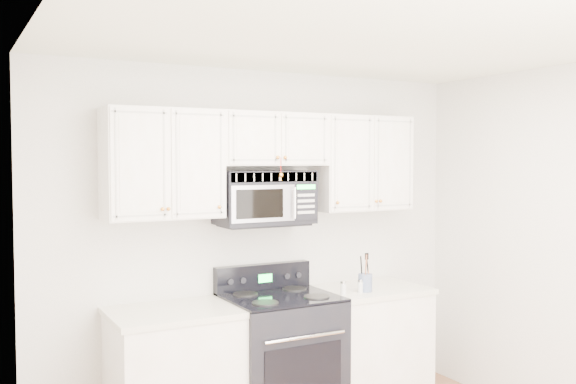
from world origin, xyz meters
TOP-DOWN VIEW (x-y plane):
  - room at (0.00, 0.00)m, footprint 3.51×3.51m
  - base_cabinet_left at (-0.80, 1.44)m, footprint 0.86×0.65m
  - base_cabinet_right at (0.80, 1.44)m, footprint 0.86×0.65m
  - range at (0.00, 1.42)m, footprint 0.78×0.71m
  - upper_cabinets at (-0.00, 1.58)m, footprint 2.44×0.37m
  - microwave at (-0.05, 1.57)m, footprint 0.71×0.40m
  - utensil_crock at (0.68, 1.31)m, footprint 0.11×0.11m
  - shaker_salt at (0.46, 1.29)m, footprint 0.04×0.04m
  - shaker_pepper at (0.62, 1.29)m, footprint 0.04×0.04m

SIDE VIEW (x-z plane):
  - base_cabinet_left at x=-0.80m, z-range -0.03..0.89m
  - base_cabinet_right at x=0.80m, z-range -0.03..0.89m
  - range at x=0.00m, z-range -0.08..1.05m
  - shaker_pepper at x=0.62m, z-range 0.92..1.02m
  - shaker_salt at x=0.46m, z-range 0.92..1.02m
  - utensil_crock at x=0.68m, z-range 0.85..1.14m
  - room at x=0.00m, z-range 0.00..2.60m
  - microwave at x=-0.05m, z-range 1.45..1.84m
  - upper_cabinets at x=0.00m, z-range 1.56..2.31m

